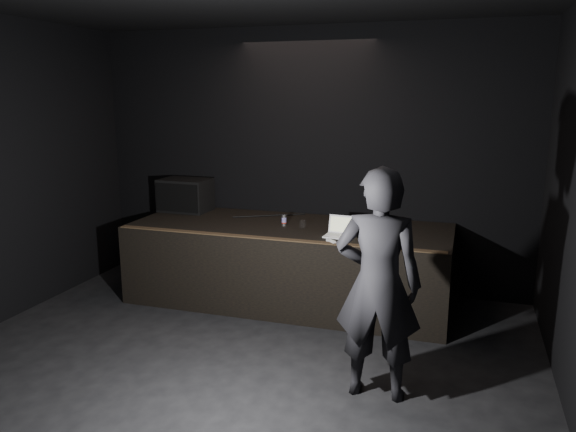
{
  "coord_description": "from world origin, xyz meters",
  "views": [
    {
      "loc": [
        2.09,
        -3.83,
        2.62
      ],
      "look_at": [
        0.12,
        2.3,
        1.22
      ],
      "focal_mm": 35.0,
      "sensor_mm": 36.0,
      "label": 1
    }
  ],
  "objects_px": {
    "stage_riser": "(289,263)",
    "person": "(378,285)",
    "beer_can": "(284,220)",
    "laptop": "(340,231)",
    "stage_monitor": "(185,195)"
  },
  "relations": [
    {
      "from": "laptop",
      "to": "beer_can",
      "type": "height_order",
      "value": "laptop"
    },
    {
      "from": "beer_can",
      "to": "person",
      "type": "bearing_deg",
      "value": -52.44
    },
    {
      "from": "beer_can",
      "to": "stage_riser",
      "type": "bearing_deg",
      "value": 42.85
    },
    {
      "from": "beer_can",
      "to": "person",
      "type": "xyz_separation_m",
      "value": [
        1.48,
        -1.93,
        -0.05
      ]
    },
    {
      "from": "laptop",
      "to": "person",
      "type": "relative_size",
      "value": 0.17
    },
    {
      "from": "laptop",
      "to": "beer_can",
      "type": "xyz_separation_m",
      "value": [
        -0.78,
        0.28,
        0.01
      ]
    },
    {
      "from": "beer_can",
      "to": "person",
      "type": "relative_size",
      "value": 0.07
    },
    {
      "from": "stage_riser",
      "to": "beer_can",
      "type": "bearing_deg",
      "value": -137.15
    },
    {
      "from": "beer_can",
      "to": "person",
      "type": "distance_m",
      "value": 2.43
    },
    {
      "from": "person",
      "to": "beer_can",
      "type": "bearing_deg",
      "value": -54.42
    },
    {
      "from": "laptop",
      "to": "beer_can",
      "type": "relative_size",
      "value": 2.38
    },
    {
      "from": "laptop",
      "to": "beer_can",
      "type": "distance_m",
      "value": 0.83
    },
    {
      "from": "laptop",
      "to": "person",
      "type": "xyz_separation_m",
      "value": [
        0.7,
        -1.65,
        -0.03
      ]
    },
    {
      "from": "stage_riser",
      "to": "person",
      "type": "height_order",
      "value": "person"
    },
    {
      "from": "stage_monitor",
      "to": "laptop",
      "type": "relative_size",
      "value": 2.01
    }
  ]
}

